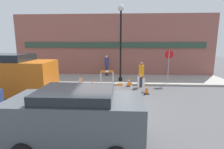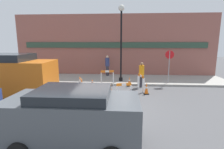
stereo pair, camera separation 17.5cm
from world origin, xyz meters
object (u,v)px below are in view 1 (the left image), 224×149
object	(u,v)px
streetlamp_post	(121,33)
parked_car_1	(77,115)
stop_sign	(169,61)
person_worker	(141,74)
work_van	(3,75)
person_pedestrian	(107,65)

from	to	relation	value
streetlamp_post	parked_car_1	xyz separation A→B (m)	(-1.23, -8.40, -2.69)
stop_sign	person_worker	size ratio (longest dim) A/B	1.36
person_worker	work_van	xyz separation A→B (m)	(-7.81, -2.91, 0.41)
person_worker	person_pedestrian	distance (m)	4.14
stop_sign	streetlamp_post	bearing A→B (deg)	2.24
person_worker	parked_car_1	world-z (taller)	parked_car_1
person_pedestrian	work_van	distance (m)	7.97
streetlamp_post	person_worker	distance (m)	3.34
parked_car_1	person_worker	bearing A→B (deg)	69.58
streetlamp_post	work_van	xyz separation A→B (m)	(-6.37, -4.13, -2.35)
person_worker	work_van	distance (m)	8.34
stop_sign	work_van	bearing A→B (deg)	29.41
stop_sign	person_pedestrian	size ratio (longest dim) A/B	1.32
person_worker	person_pedestrian	world-z (taller)	person_pedestrian
streetlamp_post	stop_sign	size ratio (longest dim) A/B	2.36
person_worker	parked_car_1	size ratio (longest dim) A/B	0.45
streetlamp_post	person_worker	xyz separation A→B (m)	(1.44, -1.22, -2.76)
stop_sign	person_worker	world-z (taller)	stop_sign
person_pedestrian	parked_car_1	bearing A→B (deg)	118.77
work_van	streetlamp_post	bearing A→B (deg)	32.93
stop_sign	parked_car_1	xyz separation A→B (m)	(-4.70, -8.01, -0.71)
parked_car_1	work_van	size ratio (longest dim) A/B	0.70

